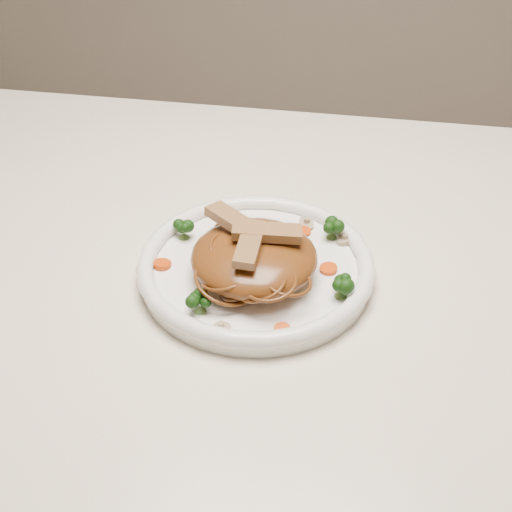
# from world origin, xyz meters

# --- Properties ---
(table) EXTENTS (1.20, 0.80, 0.75)m
(table) POSITION_xyz_m (0.00, 0.00, 0.65)
(table) COLOR beige
(table) RESTS_ON ground
(plate) EXTENTS (0.32, 0.32, 0.02)m
(plate) POSITION_xyz_m (-0.01, -0.06, 0.76)
(plate) COLOR white
(plate) RESTS_ON table
(noodle_mound) EXTENTS (0.18, 0.18, 0.05)m
(noodle_mound) POSITION_xyz_m (-0.01, -0.07, 0.79)
(noodle_mound) COLOR brown
(noodle_mound) RESTS_ON plate
(chicken_a) EXTENTS (0.08, 0.04, 0.01)m
(chicken_a) POSITION_xyz_m (0.00, -0.07, 0.82)
(chicken_a) COLOR #A1784C
(chicken_a) RESTS_ON noodle_mound
(chicken_b) EXTENTS (0.08, 0.06, 0.01)m
(chicken_b) POSITION_xyz_m (-0.04, -0.05, 0.82)
(chicken_b) COLOR #A1784C
(chicken_b) RESTS_ON noodle_mound
(chicken_c) EXTENTS (0.02, 0.07, 0.01)m
(chicken_c) POSITION_xyz_m (-0.01, -0.09, 0.82)
(chicken_c) COLOR #A1784C
(chicken_c) RESTS_ON noodle_mound
(broccoli_0) EXTENTS (0.03, 0.03, 0.03)m
(broccoli_0) POSITION_xyz_m (0.07, 0.02, 0.78)
(broccoli_0) COLOR #123D0C
(broccoli_0) RESTS_ON plate
(broccoli_1) EXTENTS (0.03, 0.03, 0.03)m
(broccoli_1) POSITION_xyz_m (-0.11, -0.02, 0.78)
(broccoli_1) COLOR #123D0C
(broccoli_1) RESTS_ON plate
(broccoli_2) EXTENTS (0.03, 0.03, 0.03)m
(broccoli_2) POSITION_xyz_m (-0.06, -0.14, 0.78)
(broccoli_2) COLOR #123D0C
(broccoli_2) RESTS_ON plate
(broccoli_3) EXTENTS (0.04, 0.04, 0.03)m
(broccoli_3) POSITION_xyz_m (0.09, -0.09, 0.78)
(broccoli_3) COLOR #123D0C
(broccoli_3) RESTS_ON plate
(carrot_0) EXTENTS (0.02, 0.02, 0.00)m
(carrot_0) POSITION_xyz_m (0.04, 0.02, 0.77)
(carrot_0) COLOR #BE3E06
(carrot_0) RESTS_ON plate
(carrot_1) EXTENTS (0.02, 0.02, 0.00)m
(carrot_1) POSITION_xyz_m (-0.12, -0.08, 0.77)
(carrot_1) COLOR #BE3E06
(carrot_1) RESTS_ON plate
(carrot_2) EXTENTS (0.02, 0.02, 0.00)m
(carrot_2) POSITION_xyz_m (0.07, -0.05, 0.77)
(carrot_2) COLOR #BE3E06
(carrot_2) RESTS_ON plate
(carrot_3) EXTENTS (0.03, 0.03, 0.00)m
(carrot_3) POSITION_xyz_m (-0.04, 0.03, 0.77)
(carrot_3) COLOR #BE3E06
(carrot_3) RESTS_ON plate
(carrot_4) EXTENTS (0.02, 0.02, 0.00)m
(carrot_4) POSITION_xyz_m (0.03, -0.16, 0.77)
(carrot_4) COLOR #BE3E06
(carrot_4) RESTS_ON plate
(mushroom_0) EXTENTS (0.03, 0.03, 0.01)m
(mushroom_0) POSITION_xyz_m (-0.03, -0.17, 0.77)
(mushroom_0) COLOR tan
(mushroom_0) RESTS_ON plate
(mushroom_1) EXTENTS (0.03, 0.03, 0.01)m
(mushroom_1) POSITION_xyz_m (0.09, 0.01, 0.77)
(mushroom_1) COLOR tan
(mushroom_1) RESTS_ON plate
(mushroom_2) EXTENTS (0.03, 0.03, 0.01)m
(mushroom_2) POSITION_xyz_m (-0.11, 0.00, 0.77)
(mushroom_2) COLOR tan
(mushroom_2) RESTS_ON plate
(mushroom_3) EXTENTS (0.03, 0.03, 0.01)m
(mushroom_3) POSITION_xyz_m (0.04, 0.04, 0.77)
(mushroom_3) COLOR tan
(mushroom_3) RESTS_ON plate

